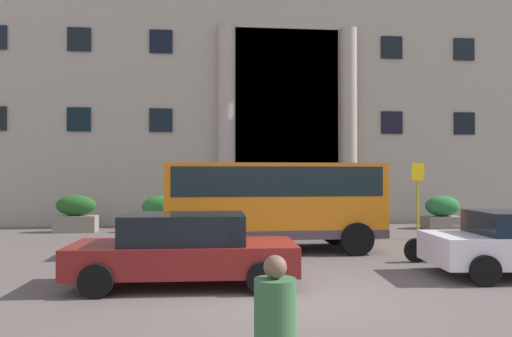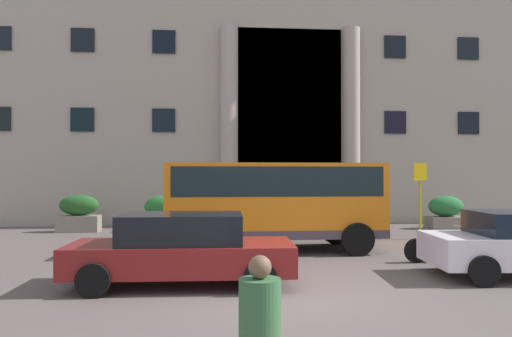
% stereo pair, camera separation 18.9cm
% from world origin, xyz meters
% --- Properties ---
extents(ground_plane, '(80.00, 64.00, 0.12)m').
position_xyz_m(ground_plane, '(0.00, 0.00, -0.06)').
color(ground_plane, '#594F4C').
extents(office_building_facade, '(34.37, 9.64, 20.67)m').
position_xyz_m(office_building_facade, '(0.00, 17.48, 10.33)').
color(office_building_facade, '#A39A8B').
rests_on(office_building_facade, ground_plane).
extents(orange_minibus, '(6.13, 2.66, 2.52)m').
position_xyz_m(orange_minibus, '(0.46, 5.50, 1.52)').
color(orange_minibus, orange).
rests_on(orange_minibus, ground_plane).
extents(bus_stop_sign, '(0.44, 0.08, 2.60)m').
position_xyz_m(bus_stop_sign, '(5.75, 7.65, 1.61)').
color(bus_stop_sign, '#9D9814').
rests_on(bus_stop_sign, ground_plane).
extents(hedge_planter_far_west, '(1.52, 0.74, 1.39)m').
position_xyz_m(hedge_planter_far_west, '(-3.21, 10.60, 0.67)').
color(hedge_planter_far_west, slate).
rests_on(hedge_planter_far_west, ground_plane).
extents(hedge_planter_east, '(1.56, 0.77, 1.42)m').
position_xyz_m(hedge_planter_east, '(-6.45, 10.86, 0.69)').
color(hedge_planter_east, gray).
rests_on(hedge_planter_east, ground_plane).
extents(hedge_planter_entrance_right, '(1.51, 0.96, 1.33)m').
position_xyz_m(hedge_planter_entrance_right, '(8.16, 10.76, 0.64)').
color(hedge_planter_entrance_right, gray).
rests_on(hedge_planter_entrance_right, ground_plane).
extents(parked_coupe_end, '(4.44, 2.08, 1.42)m').
position_xyz_m(parked_coupe_end, '(-1.90, 1.19, 0.72)').
color(parked_coupe_end, maroon).
rests_on(parked_coupe_end, ground_plane).
extents(scooter_by_planter, '(1.91, 0.55, 0.89)m').
position_xyz_m(scooter_by_planter, '(4.38, 3.31, 0.45)').
color(scooter_by_planter, black).
rests_on(scooter_by_planter, ground_plane).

